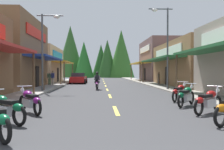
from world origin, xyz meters
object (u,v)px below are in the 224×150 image
motorcycle_parked_right_1 (208,101)px  motorcycle_parked_left_1 (5,108)px  streetlamp_left (46,41)px  pedestrian_by_shop (53,77)px  pedestrian_browsing (159,78)px  rider_cruising_lead (97,82)px  pedestrian_waiting (49,77)px  motorcycle_parked_right_2 (186,95)px  streetlamp_right (164,38)px  parked_car_curbside (79,78)px  motorcycle_parked_left_2 (30,101)px  motorcycle_parked_right_3 (179,92)px

motorcycle_parked_right_1 → motorcycle_parked_left_1: same height
streetlamp_left → pedestrian_by_shop: streetlamp_left is taller
motorcycle_parked_right_1 → pedestrian_browsing: size_ratio=1.12×
motorcycle_parked_right_1 → rider_cruising_lead: (-4.36, 12.05, 0.17)m
streetlamp_left → pedestrian_by_shop: (-1.14, 8.47, -2.91)m
rider_cruising_lead → streetlamp_left: bearing=123.9°
motorcycle_parked_right_1 → pedestrian_waiting: bearing=78.8°
motorcycle_parked_right_2 → pedestrian_browsing: pedestrian_browsing is taller
streetlamp_right → pedestrian_waiting: streetlamp_right is taller
motorcycle_parked_left_1 → rider_cruising_lead: rider_cruising_lead is taller
pedestrian_waiting → motorcycle_parked_left_1: bearing=-36.9°
streetlamp_left → pedestrian_browsing: 14.18m
motorcycle_parked_right_1 → rider_cruising_lead: size_ratio=0.80×
motorcycle_parked_right_2 → pedestrian_by_shop: 18.58m
motorcycle_parked_right_1 → parked_car_curbside: size_ratio=0.40×
streetlamp_left → rider_cruising_lead: bearing=32.0°
streetlamp_left → rider_cruising_lead: streetlamp_left is taller
parked_car_curbside → motorcycle_parked_right_2: bearing=-161.0°
parked_car_curbside → pedestrian_browsing: bearing=-114.9°
pedestrian_by_shop → rider_cruising_lead: bearing=-99.0°
streetlamp_left → pedestrian_waiting: bearing=100.0°
streetlamp_right → rider_cruising_lead: bearing=169.3°
pedestrian_waiting → motorcycle_parked_left_2: bearing=-35.3°
motorcycle_parked_right_3 → pedestrian_by_shop: size_ratio=1.05×
motorcycle_parked_right_3 → pedestrian_waiting: (-9.90, 14.44, 0.44)m
streetlamp_right → motorcycle_parked_right_2: streetlamp_right is taller
motorcycle_parked_right_3 → motorcycle_parked_left_1: bearing=163.8°
pedestrian_browsing → pedestrian_waiting: size_ratio=0.96×
motorcycle_parked_right_3 → motorcycle_parked_left_1: size_ratio=1.00×
pedestrian_browsing → streetlamp_left: bearing=-109.0°
streetlamp_right → pedestrian_browsing: (1.34, 7.36, -3.52)m
motorcycle_parked_left_2 → pedestrian_waiting: 18.19m
motorcycle_parked_right_1 → motorcycle_parked_left_2: 6.83m
motorcycle_parked_right_3 → pedestrian_by_shop: pedestrian_by_shop is taller
motorcycle_parked_right_1 → pedestrian_waiting: size_ratio=1.07×
pedestrian_by_shop → motorcycle_parked_left_2: bearing=-130.2°
streetlamp_right → pedestrian_waiting: bearing=146.2°
pedestrian_by_shop → pedestrian_browsing: pedestrian_by_shop is taller
streetlamp_right → parked_car_curbside: bearing=124.2°
rider_cruising_lead → motorcycle_parked_right_3: bearing=-149.1°
streetlamp_left → streetlamp_right: bearing=8.0°
streetlamp_left → motorcycle_parked_left_2: size_ratio=3.34×
streetlamp_left → rider_cruising_lead: 5.55m
motorcycle_parked_left_1 → rider_cruising_lead: bearing=-64.0°
streetlamp_left → pedestrian_browsing: streetlamp_left is taller
streetlamp_right → motorcycle_parked_right_3: (-1.08, -7.10, -3.92)m
streetlamp_right → parked_car_curbside: streetlamp_right is taller
motorcycle_parked_right_2 → motorcycle_parked_left_1: size_ratio=0.98×
motorcycle_parked_right_2 → pedestrian_waiting: pedestrian_waiting is taller
streetlamp_right → motorcycle_parked_right_2: bearing=-98.8°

